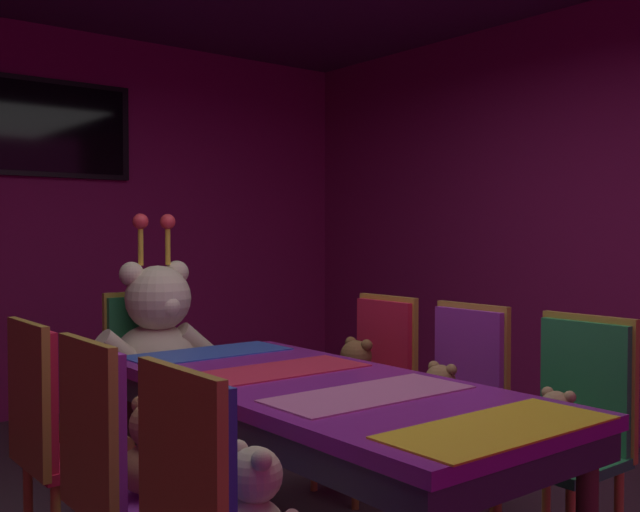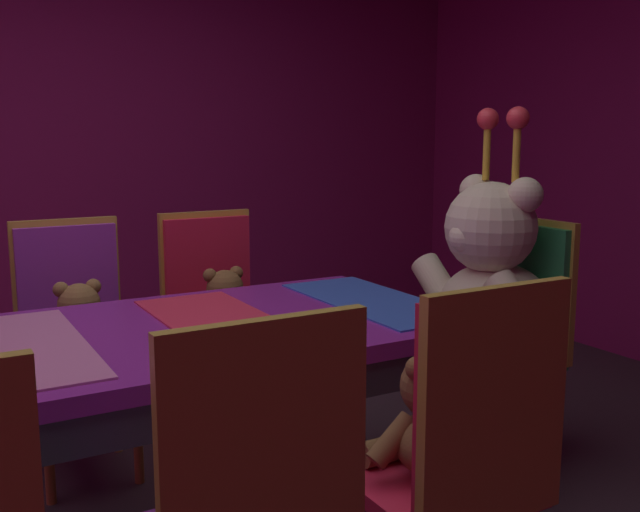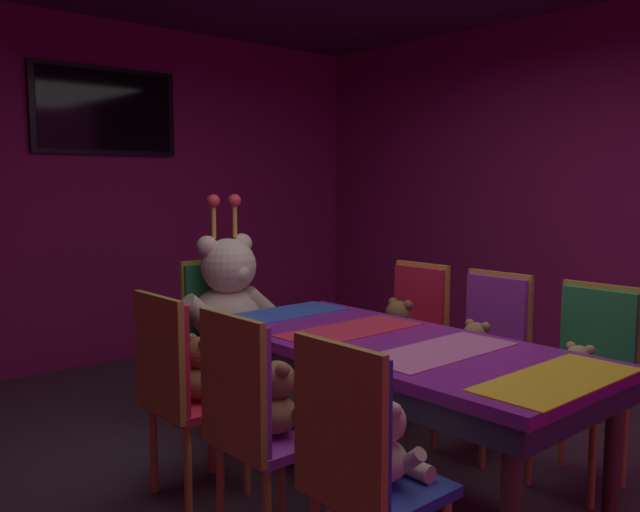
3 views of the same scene
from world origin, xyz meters
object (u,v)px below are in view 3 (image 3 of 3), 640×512
banquet_table (392,359)px  wall_tv (106,111)px  chair_right_0 (592,363)px  chair_right_2 (413,326)px  chair_left_0 (355,455)px  chair_right_1 (490,342)px  throne_chair (215,320)px  teddy_right_2 (398,329)px  teddy_left_0 (385,446)px  king_teddy_bear (230,298)px  teddy_right_1 (475,350)px  chair_left_1 (249,409)px  teddy_left_2 (203,372)px  teddy_right_0 (577,374)px  teddy_left_1 (278,402)px  chair_left_2 (175,377)px

banquet_table → wall_tv: bearing=90.0°
chair_right_0 → chair_right_2: same height
wall_tv → banquet_table: bearing=-90.0°
chair_left_0 → chair_right_1: 1.76m
throne_chair → teddy_right_2: bearing=34.7°
chair_left_0 → teddy_left_0: (0.14, 0.00, -0.01)m
teddy_right_2 → king_teddy_bear: king_teddy_bear is taller
chair_left_0 → teddy_left_0: 0.15m
teddy_left_0 → king_teddy_bear: bearing=70.8°
teddy_right_1 → king_teddy_bear: bearing=-63.3°
chair_left_0 → wall_tv: size_ratio=0.82×
chair_right_1 → wall_tv: (-0.83, 3.09, 1.45)m
banquet_table → teddy_left_0: bearing=-139.0°
chair_left_1 → throne_chair: (0.83, 1.54, 0.00)m
teddy_right_1 → wall_tv: wall_tv is taller
teddy_left_2 → teddy_right_2: (1.36, -0.01, 0.00)m
chair_right_0 → teddy_right_0: (-0.14, -0.00, -0.03)m
teddy_right_1 → teddy_right_2: (-0.01, 0.56, 0.02)m
chair_left_1 → teddy_left_2: bearing=76.0°
banquet_table → chair_left_0: size_ratio=2.05×
teddy_right_0 → chair_right_1: 0.60m
teddy_left_2 → king_teddy_bear: size_ratio=0.35×
chair_left_0 → chair_right_1: (1.65, 0.61, 0.00)m
chair_left_1 → teddy_left_2: size_ratio=2.98×
chair_right_0 → chair_right_2: 1.15m
teddy_left_0 → teddy_left_2: (-0.00, 1.18, 0.01)m
chair_left_0 → teddy_left_0: bearing=0.0°
banquet_table → throne_chair: throne_chair is taller
teddy_left_0 → wall_tv: size_ratio=0.27×
banquet_table → chair_left_0: bearing=-144.3°
teddy_left_1 → teddy_right_2: 1.48m
teddy_right_2 → king_teddy_bear: 1.06m
teddy_left_2 → teddy_right_1: teddy_left_2 is taller
chair_right_0 → teddy_right_1: 0.61m
teddy_left_2 → teddy_right_2: 1.36m
chair_right_0 → banquet_table: bearing=-34.8°
banquet_table → teddy_left_2: 0.90m
chair_right_2 → teddy_left_0: bearing=37.7°
chair_right_0 → teddy_right_2: 1.16m
chair_right_2 → chair_right_1: bearing=90.4°
teddy_left_1 → wall_tv: bearing=77.5°
throne_chair → chair_right_2: bearing=40.1°
teddy_left_0 → chair_right_0: 1.51m
chair_left_1 → banquet_table: bearing=0.0°
chair_left_0 → chair_right_1: size_ratio=1.00×
chair_left_2 → teddy_right_1: 1.62m
chair_right_0 → teddy_right_2: size_ratio=2.88×
teddy_left_2 → king_teddy_bear: king_teddy_bear is taller
teddy_left_0 → chair_left_1: chair_left_1 is taller
teddy_right_0 → chair_left_1: bearing=-20.8°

